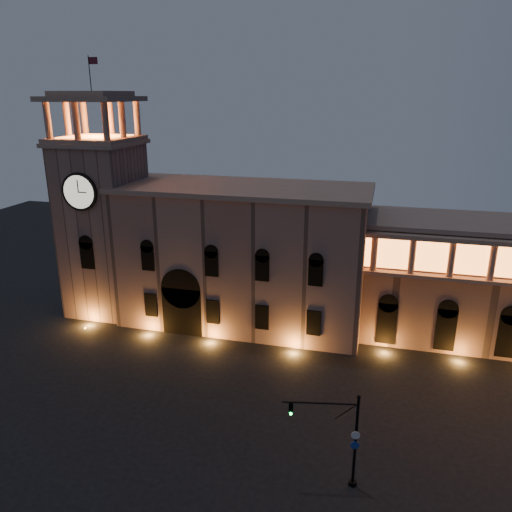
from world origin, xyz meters
name	(u,v)px	position (x,y,z in m)	size (l,w,h in m)	color
ground	(197,424)	(0.00, 0.00, 0.00)	(160.00, 160.00, 0.00)	black
government_building	(242,256)	(-2.08, 21.93, 8.77)	(30.80, 12.80, 17.60)	#8A655A
clock_tower	(104,220)	(-20.50, 20.98, 12.50)	(9.80, 9.80, 32.40)	#8A655A
traffic_light	(342,439)	(13.00, -4.03, 4.13)	(5.65, 1.44, 7.86)	black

